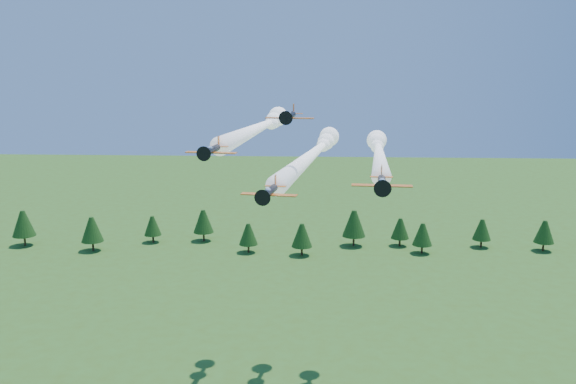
{
  "coord_description": "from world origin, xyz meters",
  "views": [
    {
      "loc": [
        3.6,
        -78.23,
        56.47
      ],
      "look_at": [
        -0.49,
        0.0,
        40.3
      ],
      "focal_mm": 40.0,
      "sensor_mm": 36.0,
      "label": 1
    }
  ],
  "objects_px": {
    "plane_slot": "(290,116)",
    "plane_right": "(379,152)",
    "plane_lead": "(314,153)",
    "plane_left": "(261,127)"
  },
  "relations": [
    {
      "from": "plane_slot",
      "to": "plane_right",
      "type": "bearing_deg",
      "value": 62.53
    },
    {
      "from": "plane_lead",
      "to": "plane_right",
      "type": "relative_size",
      "value": 1.17
    },
    {
      "from": "plane_lead",
      "to": "plane_left",
      "type": "bearing_deg",
      "value": 159.52
    },
    {
      "from": "plane_lead",
      "to": "plane_left",
      "type": "xyz_separation_m",
      "value": [
        -9.07,
        5.02,
        3.58
      ]
    },
    {
      "from": "plane_lead",
      "to": "plane_right",
      "type": "distance_m",
      "value": 10.69
    },
    {
      "from": "plane_left",
      "to": "plane_slot",
      "type": "xyz_separation_m",
      "value": [
        6.03,
        -23.15,
        3.85
      ]
    },
    {
      "from": "plane_left",
      "to": "plane_slot",
      "type": "bearing_deg",
      "value": -68.4
    },
    {
      "from": "plane_lead",
      "to": "plane_slot",
      "type": "distance_m",
      "value": 19.82
    },
    {
      "from": "plane_right",
      "to": "plane_lead",
      "type": "bearing_deg",
      "value": -164.8
    },
    {
      "from": "plane_left",
      "to": "plane_right",
      "type": "height_order",
      "value": "plane_left"
    }
  ]
}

